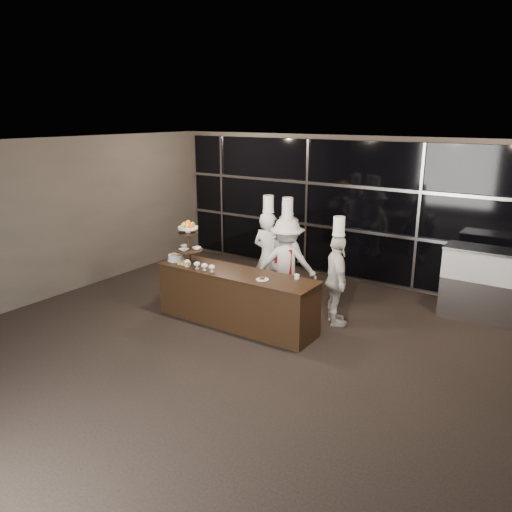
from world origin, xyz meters
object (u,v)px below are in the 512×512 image
Objects in this scene: display_case at (484,280)px; chef_d at (337,279)px; buffet_counter at (236,298)px; display_stand at (188,239)px; chef_c at (286,263)px; chef_a at (268,256)px; chef_b at (287,260)px; layer_cake at (176,257)px.

chef_d is at bearing -140.27° from display_case.
display_stand is (-1.00, -0.00, 0.87)m from buffet_counter.
display_case is at bearing 25.91° from chef_c.
chef_a is at bearing 54.25° from display_stand.
chef_b is at bearing 164.53° from chef_d.
chef_b is (1.51, 1.29, -0.11)m from layer_cake.
layer_cake is at bearing -169.35° from display_stand.
display_stand is at bearing 10.65° from layer_cake.
buffet_counter is at bearing 2.26° from layer_cake.
chef_d reaches higher than display_case.
chef_d is at bearing 20.20° from layer_cake.
chef_c is (0.46, -0.11, -0.04)m from chef_a.
chef_c is (0.32, 1.09, 0.38)m from buffet_counter.
chef_c is at bearing 39.56° from display_stand.
layer_cake is at bearing -177.74° from buffet_counter.
display_case is 3.39m from chef_b.
display_stand reaches higher than buffet_counter.
chef_d is at bearing 33.80° from buffet_counter.
chef_c is at bearing -61.41° from chef_b.
chef_b is at bearing 44.81° from display_stand.
buffet_counter is 1.45× the size of chef_c.
display_case is 2.57m from chef_d.
chef_c is at bearing 35.73° from layer_cake.
chef_a is at bearing -174.74° from chef_b.
chef_a is 1.00× the size of chef_b.
chef_c is 1.07× the size of chef_d.
chef_a is at bearing 47.92° from layer_cake.
layer_cake reaches higher than buffet_counter.
chef_a reaches higher than chef_c.
layer_cake is (-1.27, -0.05, 0.51)m from buffet_counter.
display_stand is at bearing -149.50° from display_case.
buffet_counter is 1.54× the size of chef_d.
chef_a is at bearing -158.65° from display_case.
buffet_counter is 9.47× the size of layer_cake.
layer_cake is 0.15× the size of chef_c.
display_stand is at bearing -125.75° from chef_a.
chef_b is (0.24, 1.24, 0.40)m from buffet_counter.
layer_cake is at bearing -139.57° from chef_b.
chef_c is 1.07m from chef_d.
chef_d is at bearing -15.47° from chef_b.
display_case is at bearing 21.35° from chef_a.
buffet_counter is 1.42× the size of chef_b.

